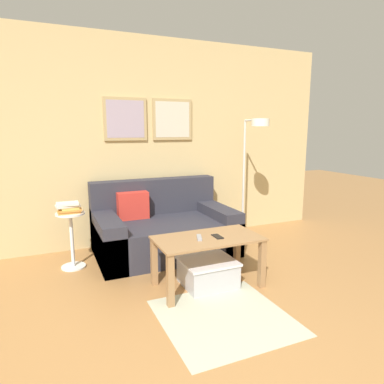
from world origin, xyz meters
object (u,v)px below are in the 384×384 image
Objects in this scene: coffee_table at (208,247)px; cell_phone at (217,236)px; side_table at (72,235)px; storage_bin at (208,272)px; floor_lamp at (253,155)px; remote_control at (199,238)px; book_stack at (69,208)px; couch at (163,229)px.

coffee_table is 0.13m from cell_phone.
coffee_table is 1.63× the size of side_table.
cell_phone reaches higher than storage_bin.
floor_lamp is at bearing 40.56° from coffee_table.
side_table is at bearing 142.27° from cell_phone.
cell_phone is at bearing -39.01° from side_table.
cell_phone is (0.17, -0.02, -0.01)m from remote_control.
remote_control is 1.07× the size of cell_phone.
remote_control is 0.18m from cell_phone.
book_stack is at bearing 158.00° from remote_control.
storage_bin is at bearing -39.23° from book_stack.
book_stack is at bearing -151.38° from side_table.
side_table is at bearing 140.32° from storage_bin.
book_stack is at bearing -175.63° from couch.
couch is 1.08m from cell_phone.
floor_lamp reaches higher than coffee_table.
cell_phone is at bearing -14.67° from coffee_table.
cell_phone is at bearing -27.56° from storage_bin.
storage_bin is 0.82× the size of side_table.
couch is at bearing 94.99° from coffee_table.
book_stack is (-2.21, 0.02, -0.48)m from floor_lamp.
couch is at bearing 100.84° from cell_phone.
floor_lamp is 2.33m from side_table.
cell_phone is (-0.99, -0.95, -0.65)m from floor_lamp.
side_table is at bearing 157.52° from remote_control.
remote_control is at bearing -169.38° from storage_bin.
couch is 3.20× the size of storage_bin.
cell_phone reaches higher than coffee_table.
remote_control is at bearing -42.81° from side_table.
floor_lamp is at bearing 58.76° from remote_control.
floor_lamp is 11.18× the size of cell_phone.
storage_bin is (0.10, -1.01, -0.15)m from couch.
floor_lamp is at bearing -0.57° from book_stack.
remote_control reaches higher than storage_bin.
coffee_table is 1.61m from floor_lamp.
storage_bin is 0.31× the size of floor_lamp.
side_table is at bearing -175.91° from couch.
storage_bin is at bearing 153.71° from cell_phone.
side_table is (-1.12, 0.95, -0.02)m from coffee_table.
remote_control is at bearing 174.27° from cell_phone.
storage_bin is 3.51× the size of cell_phone.
side_table reaches higher than coffee_table.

